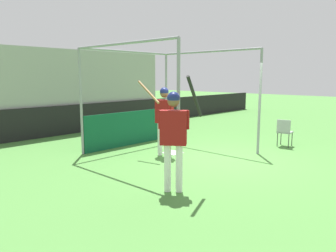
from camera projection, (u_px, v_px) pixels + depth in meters
The scene contains 8 objects.
ground_plane at pixel (225, 159), 8.57m from camera, with size 60.00×60.00×0.00m, color #477F38.
outfield_wall at pixel (87, 118), 12.79m from camera, with size 24.00×0.12×1.08m.
bleacher_section at pixel (60, 90), 14.02m from camera, with size 7.60×4.00×3.16m.
batting_cage at pixel (145, 106), 9.61m from camera, with size 3.43×3.59×2.91m.
home_plate at pixel (173, 153), 9.22m from camera, with size 0.44×0.44×0.02m.
player_batter at pixel (164, 114), 8.79m from camera, with size 0.56×0.92×2.03m.
player_waiting at pixel (174, 131), 5.99m from camera, with size 0.73×0.67×2.17m.
folding_chair at pixel (284, 130), 9.99m from camera, with size 0.44×0.44×0.84m.
Camera 1 is at (-7.10, -4.61, 2.15)m, focal length 35.00 mm.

